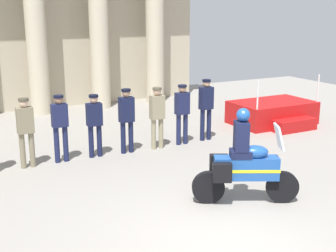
{
  "coord_description": "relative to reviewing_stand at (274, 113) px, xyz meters",
  "views": [
    {
      "loc": [
        -4.04,
        -5.6,
        3.72
      ],
      "look_at": [
        0.64,
        3.23,
        1.17
      ],
      "focal_mm": 49.59,
      "sensor_mm": 36.0,
      "label": 1
    }
  ],
  "objects": [
    {
      "name": "ground_plane",
      "position": [
        -5.97,
        -5.89,
        -0.36
      ],
      "size": [
        28.1,
        28.1,
        0.0
      ],
      "primitive_type": "plane",
      "color": "gray"
    },
    {
      "name": "colonnade_backdrop",
      "position": [
        -6.39,
        5.69,
        3.21
      ],
      "size": [
        13.38,
        1.56,
        6.64
      ],
      "color": "#B6AB91",
      "rests_on": "ground_plane"
    },
    {
      "name": "reviewing_stand",
      "position": [
        0.0,
        0.0,
        0.0
      ],
      "size": [
        2.62,
        2.15,
        1.64
      ],
      "color": "#B71414",
      "rests_on": "ground_plane"
    },
    {
      "name": "officer_in_row_1",
      "position": [
        -8.04,
        -0.61,
        0.64
      ],
      "size": [
        0.38,
        0.24,
        1.69
      ],
      "rotation": [
        0.0,
        0.0,
        3.12
      ],
      "color": "#7A7056",
      "rests_on": "ground_plane"
    },
    {
      "name": "officer_in_row_2",
      "position": [
        -7.21,
        -0.57,
        0.64
      ],
      "size": [
        0.38,
        0.24,
        1.68
      ],
      "rotation": [
        0.0,
        0.0,
        3.12
      ],
      "color": "#191E42",
      "rests_on": "ground_plane"
    },
    {
      "name": "officer_in_row_3",
      "position": [
        -6.33,
        -0.58,
        0.6
      ],
      "size": [
        0.38,
        0.24,
        1.62
      ],
      "rotation": [
        0.0,
        0.0,
        3.12
      ],
      "color": "#141938",
      "rests_on": "ground_plane"
    },
    {
      "name": "officer_in_row_4",
      "position": [
        -5.48,
        -0.64,
        0.65
      ],
      "size": [
        0.38,
        0.24,
        1.7
      ],
      "rotation": [
        0.0,
        0.0,
        3.12
      ],
      "color": "#141938",
      "rests_on": "ground_plane"
    },
    {
      "name": "officer_in_row_5",
      "position": [
        -4.61,
        -0.68,
        0.63
      ],
      "size": [
        0.38,
        0.24,
        1.68
      ],
      "rotation": [
        0.0,
        0.0,
        3.12
      ],
      "color": "gray",
      "rests_on": "ground_plane"
    },
    {
      "name": "officer_in_row_6",
      "position": [
        -3.81,
        -0.62,
        0.64
      ],
      "size": [
        0.38,
        0.24,
        1.68
      ],
      "rotation": [
        0.0,
        0.0,
        3.12
      ],
      "color": "#191E42",
      "rests_on": "ground_plane"
    },
    {
      "name": "officer_in_row_7",
      "position": [
        -3.0,
        -0.57,
        0.69
      ],
      "size": [
        0.38,
        0.24,
        1.76
      ],
      "rotation": [
        0.0,
        0.0,
        3.12
      ],
      "color": "#141938",
      "rests_on": "ground_plane"
    },
    {
      "name": "motorcycle_with_rider",
      "position": [
        -4.77,
        -4.68,
        0.44
      ],
      "size": [
        1.91,
        1.15,
        1.9
      ],
      "rotation": [
        0.0,
        0.0,
        -0.48
      ],
      "color": "black",
      "rests_on": "ground_plane"
    }
  ]
}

